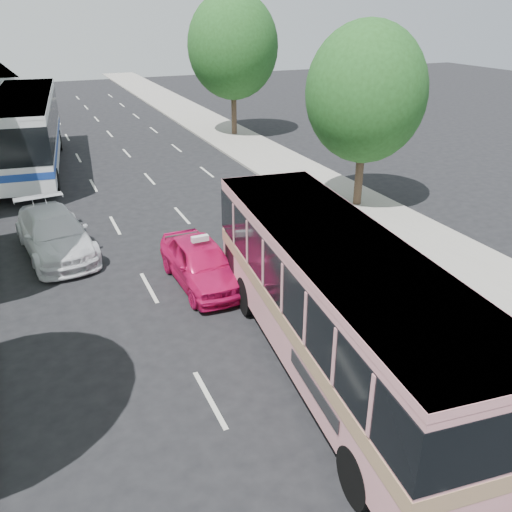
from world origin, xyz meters
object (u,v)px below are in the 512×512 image
pink_bus (337,293)px  white_pickup (55,234)px  pink_taxi (201,263)px  tour_coach_front (26,126)px

pink_bus → white_pickup: pink_bus is taller
pink_bus → white_pickup: 11.75m
pink_taxi → tour_coach_front: size_ratio=0.32×
pink_taxi → pink_bus: bearing=-77.1°
pink_bus → pink_taxi: 6.13m
tour_coach_front → pink_taxi: bearing=-69.3°
pink_taxi → white_pickup: white_pickup is taller
white_pickup → tour_coach_front: bearing=83.7°
white_pickup → tour_coach_front: 12.35m
pink_bus → white_pickup: (-5.66, 10.20, -1.41)m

